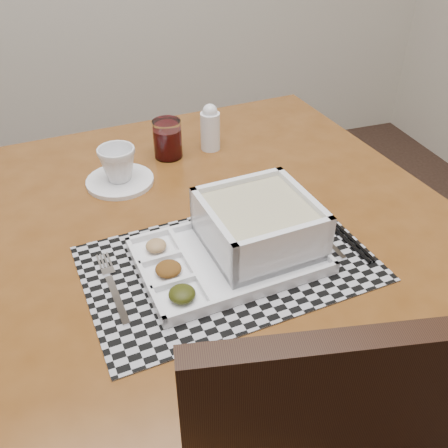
% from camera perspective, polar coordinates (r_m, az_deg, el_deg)
% --- Properties ---
extents(dining_table, '(1.12, 1.12, 0.77)m').
position_cam_1_polar(dining_table, '(1.04, -2.52, -3.59)').
color(dining_table, '#592F10').
rests_on(dining_table, ground).
extents(placemat, '(0.53, 0.37, 0.00)m').
position_cam_1_polar(placemat, '(0.89, 0.55, -4.55)').
color(placemat, '#A1A0A7').
rests_on(placemat, dining_table).
extents(serving_tray, '(0.34, 0.25, 0.10)m').
position_cam_1_polar(serving_tray, '(0.90, 3.05, -1.08)').
color(serving_tray, white).
rests_on(serving_tray, placemat).
extents(fork, '(0.03, 0.19, 0.00)m').
position_cam_1_polar(fork, '(0.87, -12.52, -6.79)').
color(fork, silver).
rests_on(fork, placemat).
extents(spoon, '(0.04, 0.18, 0.01)m').
position_cam_1_polar(spoon, '(1.01, 9.19, 0.72)').
color(spoon, silver).
rests_on(spoon, placemat).
extents(chopsticks, '(0.04, 0.24, 0.01)m').
position_cam_1_polar(chopsticks, '(1.00, 12.48, -0.14)').
color(chopsticks, black).
rests_on(chopsticks, placemat).
extents(saucer, '(0.15, 0.15, 0.01)m').
position_cam_1_polar(saucer, '(1.14, -11.79, 4.84)').
color(saucer, white).
rests_on(saucer, dining_table).
extents(cup, '(0.10, 0.10, 0.08)m').
position_cam_1_polar(cup, '(1.12, -12.06, 6.73)').
color(cup, white).
rests_on(cup, saucer).
extents(juice_glass, '(0.07, 0.07, 0.09)m').
position_cam_1_polar(juice_glass, '(1.21, -6.46, 9.47)').
color(juice_glass, white).
rests_on(juice_glass, dining_table).
extents(creamer_bottle, '(0.05, 0.05, 0.12)m').
position_cam_1_polar(creamer_bottle, '(1.24, -1.59, 10.94)').
color(creamer_bottle, white).
rests_on(creamer_bottle, dining_table).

